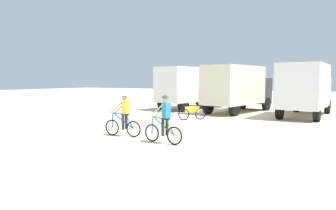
% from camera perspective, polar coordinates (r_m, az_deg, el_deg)
% --- Properties ---
extents(ground_plane, '(120.00, 120.00, 0.00)m').
position_cam_1_polar(ground_plane, '(12.22, -11.67, -6.57)').
color(ground_plane, beige).
extents(box_truck_white_box, '(3.60, 7.07, 3.35)m').
position_cam_1_polar(box_truck_white_box, '(25.07, 4.28, 3.56)').
color(box_truck_white_box, white).
rests_on(box_truck_white_box, ground).
extents(box_truck_cream_rv, '(3.60, 7.07, 3.35)m').
position_cam_1_polar(box_truck_cream_rv, '(22.87, 12.81, 3.35)').
color(box_truck_cream_rv, beige).
rests_on(box_truck_cream_rv, ground).
extents(box_truck_avon_van, '(2.79, 6.88, 3.35)m').
position_cam_1_polar(box_truck_avon_van, '(21.60, 24.19, 2.98)').
color(box_truck_avon_van, white).
rests_on(box_truck_avon_van, ground).
extents(cyclist_orange_shirt, '(1.73, 0.52, 1.82)m').
position_cam_1_polar(cyclist_orange_shirt, '(12.95, -8.23, -2.10)').
color(cyclist_orange_shirt, black).
rests_on(cyclist_orange_shirt, ground).
extents(cyclist_cowboy_hat, '(1.73, 0.52, 1.82)m').
position_cam_1_polar(cyclist_cowboy_hat, '(11.39, -0.73, -2.98)').
color(cyclist_cowboy_hat, black).
rests_on(cyclist_cowboy_hat, ground).
extents(bicycle_spare, '(1.25, 1.28, 0.97)m').
position_cam_1_polar(bicycle_spare, '(18.23, 4.53, -1.52)').
color(bicycle_spare, black).
rests_on(bicycle_spare, ground).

